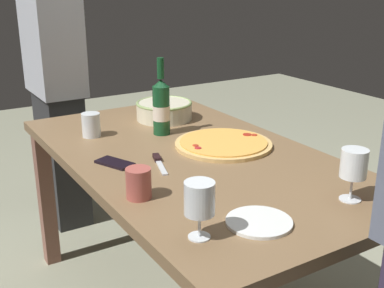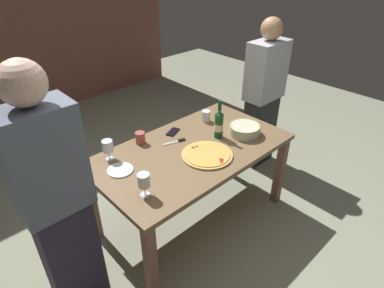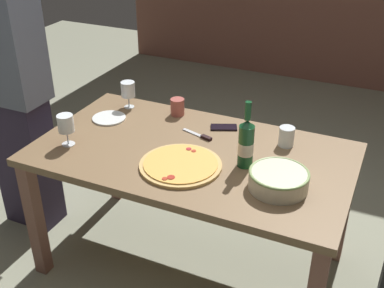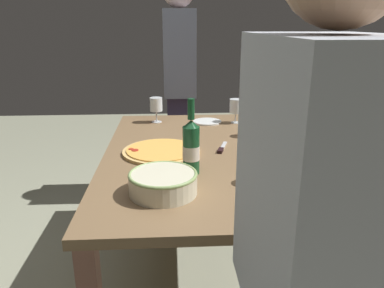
{
  "view_description": "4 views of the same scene",
  "coord_description": "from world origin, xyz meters",
  "px_view_note": "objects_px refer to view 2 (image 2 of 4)",
  "views": [
    {
      "loc": [
        -1.54,
        0.95,
        1.42
      ],
      "look_at": [
        0.0,
        0.0,
        0.79
      ],
      "focal_mm": 46.27,
      "sensor_mm": 36.0,
      "label": 1
    },
    {
      "loc": [
        -1.5,
        -1.59,
        2.15
      ],
      "look_at": [
        0.0,
        0.0,
        0.79
      ],
      "focal_mm": 30.18,
      "sensor_mm": 36.0,
      "label": 2
    },
    {
      "loc": [
        0.88,
        -1.93,
        1.98
      ],
      "look_at": [
        0.0,
        0.0,
        0.79
      ],
      "focal_mm": 45.43,
      "sensor_mm": 36.0,
      "label": 3
    },
    {
      "loc": [
        1.8,
        -0.11,
        1.38
      ],
      "look_at": [
        0.0,
        0.0,
        0.79
      ],
      "focal_mm": 34.5,
      "sensor_mm": 36.0,
      "label": 4
    }
  ],
  "objects_px": {
    "cup_amber": "(140,138)",
    "pizza_knife": "(177,141)",
    "serving_bowl": "(245,129)",
    "cup_ceramic": "(206,116)",
    "wine_bottle": "(219,124)",
    "cell_phone": "(173,132)",
    "dining_table": "(192,158)",
    "side_plate": "(120,170)",
    "person_guest_left": "(263,96)",
    "pizza": "(207,155)",
    "wine_glass_by_bottle": "(108,147)",
    "person_host": "(57,202)",
    "wine_glass_near_pizza": "(144,181)"
  },
  "relations": [
    {
      "from": "wine_glass_near_pizza",
      "to": "person_host",
      "type": "relative_size",
      "value": 0.1
    },
    {
      "from": "wine_bottle",
      "to": "dining_table",
      "type": "bearing_deg",
      "value": 175.73
    },
    {
      "from": "wine_glass_by_bottle",
      "to": "cup_amber",
      "type": "height_order",
      "value": "wine_glass_by_bottle"
    },
    {
      "from": "side_plate",
      "to": "person_guest_left",
      "type": "bearing_deg",
      "value": 1.01
    },
    {
      "from": "cup_ceramic",
      "to": "pizza_knife",
      "type": "distance_m",
      "value": 0.45
    },
    {
      "from": "serving_bowl",
      "to": "cup_amber",
      "type": "xyz_separation_m",
      "value": [
        -0.74,
        0.49,
        0.0
      ]
    },
    {
      "from": "dining_table",
      "to": "cup_ceramic",
      "type": "relative_size",
      "value": 15.55
    },
    {
      "from": "pizza",
      "to": "cup_ceramic",
      "type": "height_order",
      "value": "cup_ceramic"
    },
    {
      "from": "wine_glass_near_pizza",
      "to": "person_guest_left",
      "type": "height_order",
      "value": "person_guest_left"
    },
    {
      "from": "person_host",
      "to": "person_guest_left",
      "type": "relative_size",
      "value": 1.09
    },
    {
      "from": "serving_bowl",
      "to": "person_guest_left",
      "type": "relative_size",
      "value": 0.17
    },
    {
      "from": "pizza_knife",
      "to": "cell_phone",
      "type": "bearing_deg",
      "value": 62.31
    },
    {
      "from": "pizza",
      "to": "pizza_knife",
      "type": "distance_m",
      "value": 0.32
    },
    {
      "from": "dining_table",
      "to": "person_host",
      "type": "height_order",
      "value": "person_host"
    },
    {
      "from": "cup_amber",
      "to": "pizza_knife",
      "type": "height_order",
      "value": "cup_amber"
    },
    {
      "from": "dining_table",
      "to": "cup_ceramic",
      "type": "height_order",
      "value": "cup_ceramic"
    },
    {
      "from": "wine_glass_by_bottle",
      "to": "person_guest_left",
      "type": "xyz_separation_m",
      "value": [
        1.74,
        -0.15,
        -0.06
      ]
    },
    {
      "from": "cup_amber",
      "to": "cup_ceramic",
      "type": "distance_m",
      "value": 0.67
    },
    {
      "from": "pizza",
      "to": "cup_ceramic",
      "type": "relative_size",
      "value": 3.86
    },
    {
      "from": "cup_amber",
      "to": "cup_ceramic",
      "type": "relative_size",
      "value": 0.95
    },
    {
      "from": "cup_ceramic",
      "to": "side_plate",
      "type": "bearing_deg",
      "value": -173.42
    },
    {
      "from": "dining_table",
      "to": "wine_bottle",
      "type": "distance_m",
      "value": 0.36
    },
    {
      "from": "wine_bottle",
      "to": "pizza_knife",
      "type": "xyz_separation_m",
      "value": [
        -0.31,
        0.18,
        -0.12
      ]
    },
    {
      "from": "side_plate",
      "to": "pizza",
      "type": "bearing_deg",
      "value": -26.48
    },
    {
      "from": "wine_bottle",
      "to": "cup_amber",
      "type": "height_order",
      "value": "wine_bottle"
    },
    {
      "from": "cell_phone",
      "to": "person_guest_left",
      "type": "height_order",
      "value": "person_guest_left"
    },
    {
      "from": "cup_ceramic",
      "to": "person_host",
      "type": "bearing_deg",
      "value": -169.39
    },
    {
      "from": "side_plate",
      "to": "person_host",
      "type": "distance_m",
      "value": 0.56
    },
    {
      "from": "pizza_knife",
      "to": "wine_glass_near_pizza",
      "type": "bearing_deg",
      "value": -148.75
    },
    {
      "from": "dining_table",
      "to": "pizza",
      "type": "xyz_separation_m",
      "value": [
        0.01,
        -0.16,
        0.1
      ]
    },
    {
      "from": "wine_glass_near_pizza",
      "to": "wine_bottle",
      "type": "bearing_deg",
      "value": 11.31
    },
    {
      "from": "pizza",
      "to": "person_host",
      "type": "bearing_deg",
      "value": 173.48
    },
    {
      "from": "wine_glass_near_pizza",
      "to": "cup_amber",
      "type": "distance_m",
      "value": 0.66
    },
    {
      "from": "side_plate",
      "to": "pizza_knife",
      "type": "height_order",
      "value": "pizza_knife"
    },
    {
      "from": "cell_phone",
      "to": "pizza_knife",
      "type": "bearing_deg",
      "value": -50.95
    },
    {
      "from": "wine_bottle",
      "to": "cell_phone",
      "type": "distance_m",
      "value": 0.42
    },
    {
      "from": "serving_bowl",
      "to": "cup_ceramic",
      "type": "relative_size",
      "value": 2.62
    },
    {
      "from": "pizza",
      "to": "person_guest_left",
      "type": "xyz_separation_m",
      "value": [
        1.17,
        0.33,
        0.04
      ]
    },
    {
      "from": "wine_bottle",
      "to": "cup_ceramic",
      "type": "distance_m",
      "value": 0.31
    },
    {
      "from": "side_plate",
      "to": "pizza_knife",
      "type": "bearing_deg",
      "value": 1.98
    },
    {
      "from": "pizza",
      "to": "cup_amber",
      "type": "bearing_deg",
      "value": 117.32
    },
    {
      "from": "dining_table",
      "to": "pizza",
      "type": "relative_size",
      "value": 4.02
    },
    {
      "from": "side_plate",
      "to": "person_guest_left",
      "type": "relative_size",
      "value": 0.12
    },
    {
      "from": "dining_table",
      "to": "cup_amber",
      "type": "distance_m",
      "value": 0.45
    },
    {
      "from": "cup_ceramic",
      "to": "person_guest_left",
      "type": "bearing_deg",
      "value": -6.25
    },
    {
      "from": "dining_table",
      "to": "pizza_knife",
      "type": "height_order",
      "value": "pizza_knife"
    },
    {
      "from": "dining_table",
      "to": "pizza_knife",
      "type": "xyz_separation_m",
      "value": [
        -0.02,
        0.16,
        0.1
      ]
    },
    {
      "from": "dining_table",
      "to": "cell_phone",
      "type": "distance_m",
      "value": 0.32
    },
    {
      "from": "dining_table",
      "to": "serving_bowl",
      "type": "bearing_deg",
      "value": -16.34
    },
    {
      "from": "cup_amber",
      "to": "pizza_knife",
      "type": "bearing_deg",
      "value": -39.86
    }
  ]
}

